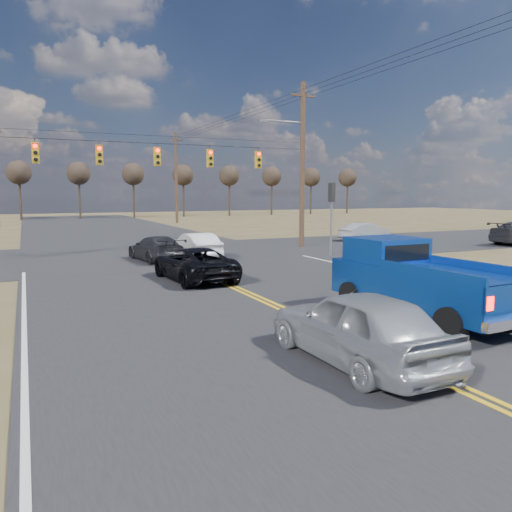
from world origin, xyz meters
name	(u,v)px	position (x,y,z in m)	size (l,w,h in m)	color
ground	(356,343)	(0.00, 0.00, 0.00)	(160.00, 160.00, 0.00)	brown
road_main	(208,276)	(0.00, 10.00, 0.00)	(14.00, 120.00, 0.02)	#28282B
road_cross	(160,254)	(0.00, 18.00, 0.00)	(120.00, 12.00, 0.02)	#28282B
signal_gantry	(167,161)	(0.50, 17.79, 5.06)	(19.60, 4.83, 10.00)	#473323
utility_poles	(162,157)	(0.00, 17.00, 5.23)	(19.60, 58.32, 10.00)	#473323
treeline	(126,159)	(0.00, 26.96, 5.70)	(87.00, 117.80, 7.40)	#33261C
pickup_truck	(418,281)	(2.89, 1.23, 1.01)	(2.40, 5.63, 2.08)	black
silver_suv	(358,326)	(-0.80, -1.11, 0.75)	(1.78, 4.43, 1.51)	#A5A8AD
black_suv	(194,264)	(-0.80, 9.34, 0.64)	(2.13, 4.62, 1.28)	black
white_car_queue	(196,246)	(1.29, 15.50, 0.67)	(1.41, 4.04, 1.33)	white
dgrey_car_queue	(156,248)	(-0.80, 15.50, 0.62)	(1.75, 4.30, 1.25)	#2B2B30
cross_car_east_near	(365,232)	(15.18, 19.77, 0.63)	(3.85, 1.34, 1.27)	#B4B7BD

